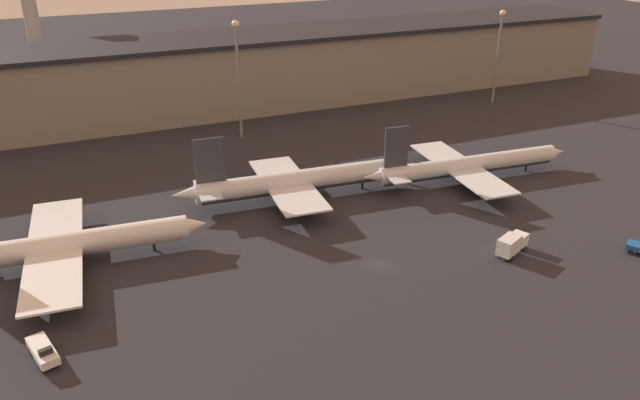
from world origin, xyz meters
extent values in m
plane|color=#26262B|center=(0.00, 0.00, 0.00)|extent=(600.00, 600.00, 0.00)
cube|color=gray|center=(0.00, 95.46, 9.66)|extent=(255.79, 25.09, 19.32)
cube|color=black|center=(0.00, 95.46, 19.92)|extent=(255.79, 27.09, 1.20)
cylinder|color=white|center=(-45.76, 20.73, 3.64)|extent=(38.41, 6.86, 3.83)
cylinder|color=#ADB2B7|center=(-45.76, 20.73, 2.97)|extent=(36.46, 6.14, 3.25)
cone|color=white|center=(-25.57, 19.12, 3.64)|extent=(4.87, 3.99, 3.64)
cube|color=white|center=(-47.67, 20.88, 3.16)|extent=(11.34, 37.52, 0.36)
cylinder|color=gray|center=(-45.70, 31.11, 1.86)|extent=(4.37, 2.43, 2.11)
cylinder|color=gray|center=(-47.35, 10.48, 1.86)|extent=(4.37, 2.43, 2.11)
cylinder|color=black|center=(-32.43, 19.67, 0.86)|extent=(0.50, 0.50, 1.72)
cylinder|color=black|center=(-47.55, 22.41, 0.86)|extent=(0.50, 0.50, 1.72)
cylinder|color=black|center=(-47.79, 19.36, 0.86)|extent=(0.50, 0.50, 1.72)
cylinder|color=silver|center=(-2.45, 29.49, 3.84)|extent=(40.26, 7.22, 4.04)
cylinder|color=#333842|center=(-2.45, 29.49, 3.13)|extent=(38.21, 6.46, 3.44)
cone|color=silver|center=(18.73, 27.80, 3.84)|extent=(5.14, 4.21, 3.84)
cone|color=silver|center=(-23.83, 31.20, 4.14)|extent=(6.32, 3.91, 3.44)
cube|color=#333842|center=(-19.22, 30.83, 10.19)|extent=(5.67, 0.85, 8.66)
cube|color=silver|center=(-20.02, 30.90, 4.45)|extent=(4.83, 10.38, 0.24)
cube|color=silver|center=(-4.44, 29.65, 3.33)|extent=(11.10, 28.66, 0.36)
cylinder|color=gray|center=(-2.62, 37.38, 1.97)|extent=(4.61, 2.57, 2.22)
cylinder|color=gray|center=(-3.87, 21.73, 1.97)|extent=(4.61, 2.57, 2.22)
cylinder|color=black|center=(11.53, 28.38, 0.91)|extent=(0.50, 0.50, 1.82)
cylinder|color=black|center=(-4.32, 31.26, 0.91)|extent=(0.50, 0.50, 1.82)
cylinder|color=black|center=(-4.57, 28.04, 0.91)|extent=(0.50, 0.50, 1.82)
cylinder|color=silver|center=(34.48, 23.63, 3.44)|extent=(41.54, 6.91, 3.62)
cylinder|color=#333842|center=(34.48, 23.63, 2.81)|extent=(39.43, 6.20, 3.08)
cone|color=silver|center=(56.19, 21.89, 3.44)|extent=(4.61, 3.78, 3.44)
cone|color=silver|center=(12.59, 25.38, 3.71)|extent=(5.66, 3.50, 3.08)
cube|color=#333842|center=(17.15, 25.01, 9.43)|extent=(5.09, 0.80, 8.36)
cube|color=silver|center=(16.33, 25.08, 3.98)|extent=(4.50, 11.46, 0.24)
cube|color=silver|center=(32.41, 23.79, 2.99)|extent=(10.42, 31.66, 0.36)
cylinder|color=gray|center=(34.35, 32.38, 1.74)|extent=(4.13, 2.30, 1.99)
cylinder|color=gray|center=(32.96, 15.01, 1.74)|extent=(4.13, 2.30, 1.99)
cylinder|color=black|center=(48.91, 22.47, 0.81)|extent=(0.50, 0.50, 1.63)
cylinder|color=black|center=(32.53, 25.24, 0.81)|extent=(0.50, 0.50, 1.63)
cylinder|color=black|center=(32.30, 22.35, 0.81)|extent=(0.50, 0.50, 1.63)
cube|color=white|center=(24.39, -4.49, 1.77)|extent=(2.93, 3.12, 2.10)
cube|color=silver|center=(20.93, -6.04, 2.12)|extent=(4.98, 4.04, 2.80)
cylinder|color=black|center=(23.82, -3.73, 0.45)|extent=(1.07, 0.93, 0.90)
cylinder|color=black|center=(24.58, -5.42, 0.45)|extent=(1.07, 0.93, 0.90)
cylinder|color=black|center=(19.72, -5.57, 0.45)|extent=(1.07, 0.93, 0.90)
cylinder|color=black|center=(20.48, -7.26, 0.45)|extent=(1.07, 0.93, 0.90)
cube|color=white|center=(-50.47, -3.10, 1.28)|extent=(4.05, 7.20, 1.12)
cube|color=black|center=(-50.03, -4.74, 2.24)|extent=(1.79, 1.10, 0.80)
cylinder|color=black|center=(-49.04, -4.97, 0.45)|extent=(0.81, 1.02, 0.90)
cylinder|color=black|center=(-50.76, -5.43, 0.45)|extent=(0.81, 1.02, 0.90)
cylinder|color=black|center=(-50.17, -0.76, 0.45)|extent=(0.81, 1.02, 0.90)
cylinder|color=black|center=(-51.89, -1.22, 0.45)|extent=(0.81, 1.02, 0.90)
cylinder|color=black|center=(41.90, -12.65, 0.45)|extent=(1.02, 1.10, 0.90)
cylinder|color=black|center=(40.30, -13.67, 0.45)|extent=(1.02, 1.10, 0.90)
cylinder|color=slate|center=(-1.78, 68.97, 13.71)|extent=(0.70, 0.70, 27.42)
sphere|color=beige|center=(-1.78, 68.97, 28.02)|extent=(1.80, 1.80, 1.80)
cylinder|color=slate|center=(75.98, 68.97, 12.65)|extent=(0.70, 0.70, 25.30)
sphere|color=beige|center=(75.98, 68.97, 25.90)|extent=(1.80, 1.80, 1.80)
cylinder|color=#99999E|center=(-45.73, 142.86, 18.89)|extent=(4.40, 4.40, 37.78)
camera|label=1|loc=(-43.76, -75.73, 52.31)|focal=35.00mm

